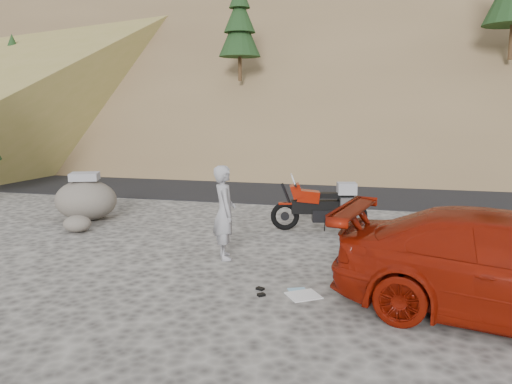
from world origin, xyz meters
TOP-DOWN VIEW (x-y plane):
  - ground at (0.00, 0.00)m, footprint 140.00×140.00m
  - road at (0.00, 9.00)m, footprint 120.00×7.00m
  - hillside at (-0.05, 40.88)m, footprint 120.00×73.00m
  - motorcycle at (1.19, 2.73)m, footprint 2.39×1.00m
  - man at (-0.55, -0.02)m, footprint 0.72×0.83m
  - boulder at (-5.21, 2.38)m, footprint 1.88×1.66m
  - small_rock at (-4.71, 1.16)m, footprint 0.77×0.71m
  - gear_white_cloth at (1.31, -1.71)m, footprint 0.67×0.66m
  - gear_blue_mat at (3.30, -1.42)m, footprint 0.47×0.32m
  - gear_bottle at (3.20, -0.82)m, footprint 0.07×0.07m
  - gear_funnel at (3.91, -1.83)m, footprint 0.18×0.18m
  - gear_glove_a at (0.55, -1.60)m, footprint 0.16×0.13m
  - gear_glove_b at (0.64, -1.87)m, footprint 0.15×0.15m
  - gear_blue_cloth at (1.18, -1.49)m, footprint 0.37×0.32m

SIDE VIEW (x-z plane):
  - ground at x=0.00m, z-range 0.00..0.00m
  - road at x=0.00m, z-range -0.03..0.03m
  - man at x=-0.55m, z-range -0.96..0.96m
  - gear_blue_cloth at x=1.18m, z-range 0.00..0.01m
  - gear_white_cloth at x=1.31m, z-range 0.00..0.02m
  - gear_glove_a at x=0.55m, z-range 0.00..0.04m
  - gear_glove_b at x=0.64m, z-range 0.00..0.04m
  - gear_blue_mat at x=3.30m, z-range 0.00..0.17m
  - gear_bottle at x=3.20m, z-range 0.00..0.19m
  - gear_funnel at x=3.91m, z-range 0.00..0.20m
  - small_rock at x=-4.71m, z-range 0.00..0.42m
  - boulder at x=-5.21m, z-range -0.08..1.20m
  - motorcycle at x=1.19m, z-range -0.11..1.34m
  - hillside at x=-0.05m, z-range -12.28..34.44m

